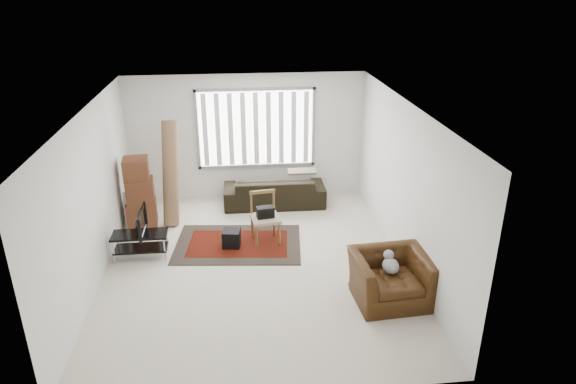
% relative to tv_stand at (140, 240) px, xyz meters
% --- Properties ---
extents(room, '(6.00, 6.02, 2.71)m').
position_rel_tv_stand_xyz_m(room, '(1.98, 0.05, 1.42)').
color(room, beige).
rests_on(room, ground).
extents(persian_rug, '(2.40, 1.74, 0.02)m').
position_rel_tv_stand_xyz_m(persian_rug, '(1.67, 0.29, -0.33)').
color(persian_rug, black).
rests_on(persian_rug, ground).
extents(tv_stand, '(0.94, 0.42, 0.47)m').
position_rel_tv_stand_xyz_m(tv_stand, '(0.00, 0.00, 0.00)').
color(tv_stand, black).
rests_on(tv_stand, ground).
extents(tv, '(0.10, 0.76, 0.43)m').
position_rel_tv_stand_xyz_m(tv, '(-0.00, 0.00, 0.35)').
color(tv, black).
rests_on(tv, tv_stand).
extents(subwoofer, '(0.35, 0.35, 0.31)m').
position_rel_tv_stand_xyz_m(subwoofer, '(1.56, 0.23, -0.16)').
color(subwoofer, black).
rests_on(subwoofer, persian_rug).
extents(moving_boxes, '(0.60, 0.56, 1.37)m').
position_rel_tv_stand_xyz_m(moving_boxes, '(-0.17, 1.31, 0.30)').
color(moving_boxes, '#562F1B').
rests_on(moving_boxes, ground).
extents(white_flatpack, '(0.58, 0.26, 0.72)m').
position_rel_tv_stand_xyz_m(white_flatpack, '(-0.20, 1.25, 0.02)').
color(white_flatpack, silver).
rests_on(white_flatpack, ground).
extents(rolled_rug, '(0.47, 0.72, 2.05)m').
position_rel_tv_stand_xyz_m(rolled_rug, '(0.43, 1.40, 0.69)').
color(rolled_rug, brown).
rests_on(rolled_rug, ground).
extents(sofa, '(2.15, 0.96, 0.82)m').
position_rel_tv_stand_xyz_m(sofa, '(2.48, 1.99, 0.07)').
color(sofa, black).
rests_on(sofa, ground).
extents(side_chair, '(0.57, 0.57, 0.93)m').
position_rel_tv_stand_xyz_m(side_chair, '(2.18, 0.38, 0.18)').
color(side_chair, '#847456').
rests_on(side_chair, ground).
extents(armchair, '(1.20, 1.06, 0.84)m').
position_rel_tv_stand_xyz_m(armchair, '(3.92, -1.68, 0.09)').
color(armchair, '#3A200B').
rests_on(armchair, ground).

